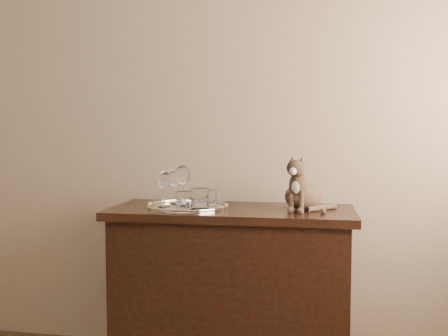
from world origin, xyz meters
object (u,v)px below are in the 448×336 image
(tray, at_px, (188,207))
(sideboard, at_px, (231,292))
(wine_glass_c, at_px, (163,189))
(tumbler_a, at_px, (200,199))
(cat, at_px, (303,182))
(tumbler_c, at_px, (210,198))
(tumbler_b, at_px, (184,201))
(wine_glass_d, at_px, (183,186))
(wine_glass_a, at_px, (174,187))

(tray, bearing_deg, sideboard, 7.94)
(sideboard, bearing_deg, wine_glass_c, -167.36)
(tumbler_a, relative_size, cat, 0.37)
(tumbler_c, relative_size, cat, 0.30)
(tumbler_b, relative_size, cat, 0.33)
(tumbler_a, bearing_deg, cat, 12.02)
(tray, height_order, tumbler_a, tumbler_a)
(tumbler_c, distance_m, cat, 0.47)
(tumbler_a, relative_size, tumbler_c, 1.23)
(wine_glass_d, relative_size, tumbler_b, 2.33)
(tray, bearing_deg, tumbler_c, 18.18)
(tray, height_order, wine_glass_c, wine_glass_c)
(wine_glass_c, bearing_deg, tumbler_b, -30.84)
(tumbler_a, xyz_separation_m, tumbler_b, (-0.06, -0.05, -0.01))
(tumbler_c, bearing_deg, cat, 0.61)
(wine_glass_c, xyz_separation_m, tumbler_b, (0.12, -0.07, -0.05))
(sideboard, bearing_deg, wine_glass_a, 169.28)
(sideboard, relative_size, tray, 3.00)
(tumbler_a, xyz_separation_m, cat, (0.49, 0.10, 0.08))
(wine_glass_c, relative_size, tumbler_b, 2.05)
(tumbler_b, bearing_deg, wine_glass_a, 116.90)
(cat, bearing_deg, sideboard, -159.72)
(sideboard, relative_size, cat, 4.49)
(wine_glass_d, relative_size, tumbler_a, 2.08)
(wine_glass_a, bearing_deg, tumbler_c, -15.35)
(wine_glass_d, bearing_deg, cat, 3.04)
(tray, relative_size, tumbler_b, 4.53)
(sideboard, height_order, tumbler_c, tumbler_c)
(tray, bearing_deg, wine_glass_d, 163.04)
(wine_glass_a, bearing_deg, tray, -43.86)
(cat, bearing_deg, wine_glass_d, -158.19)
(sideboard, relative_size, wine_glass_c, 6.64)
(tumbler_b, bearing_deg, tray, 95.91)
(wine_glass_d, bearing_deg, tumbler_c, 11.50)
(tray, height_order, wine_glass_a, wine_glass_a)
(cat, bearing_deg, tumbler_c, -160.61)
(wine_glass_a, xyz_separation_m, tumbler_b, (0.10, -0.20, -0.04))
(wine_glass_a, relative_size, wine_glass_d, 0.83)
(sideboard, height_order, wine_glass_d, wine_glass_d)
(sideboard, xyz_separation_m, tumbler_a, (-0.14, -0.10, 0.48))
(tumbler_c, bearing_deg, wine_glass_c, -160.22)
(wine_glass_a, relative_size, tumbler_b, 1.94)
(tumbler_b, bearing_deg, sideboard, 35.78)
(tray, distance_m, tumbler_a, 0.11)
(tumbler_a, height_order, tumbler_b, tumbler_a)
(wine_glass_d, xyz_separation_m, tumbler_a, (0.10, -0.07, -0.05))
(tray, height_order, cat, cat)
(wine_glass_c, height_order, tumbler_a, wine_glass_c)
(wine_glass_a, distance_m, tumbler_a, 0.23)
(sideboard, bearing_deg, tumbler_a, -145.69)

